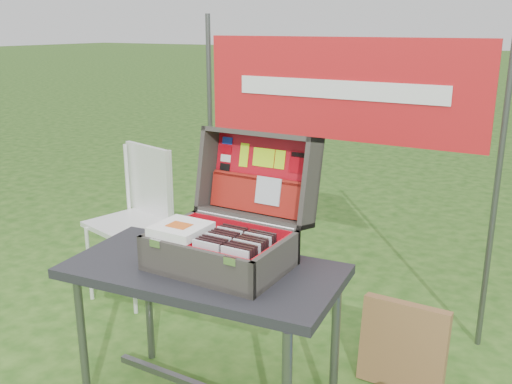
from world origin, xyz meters
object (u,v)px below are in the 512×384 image
Objects in this scene: cardboard_box at (403,346)px; suitcase at (227,204)px; table at (205,343)px; chair at (129,225)px.

suitcase is at bearing -139.18° from cardboard_box.
suitcase is at bearing 52.49° from table.
cardboard_box is (0.67, 0.62, -0.14)m from table.
suitcase reaches higher than chair.
chair is at bearing 151.17° from suitcase.
suitcase is 1.09m from cardboard_box.
table is at bearing -137.05° from cardboard_box.
chair is at bearing 177.20° from cardboard_box.
cardboard_box is at bearing 37.00° from table.
table is 2.06× the size of suitcase.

